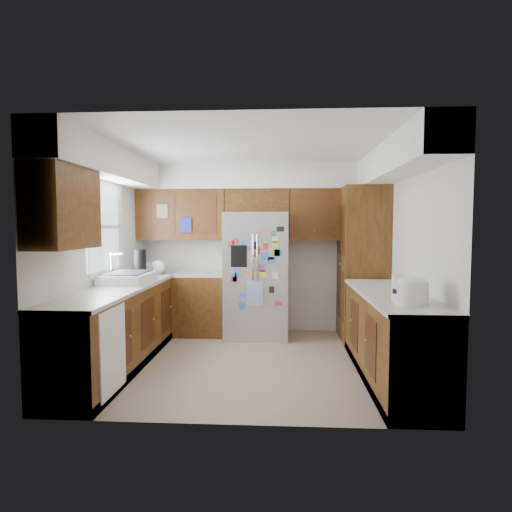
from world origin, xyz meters
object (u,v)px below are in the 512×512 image
at_px(paper_towel, 398,288).
at_px(rice_cooker, 412,289).
at_px(fridge, 257,275).
at_px(pantry, 362,264).

bearing_deg(paper_towel, rice_cooker, -59.40).
distance_m(rice_cooker, paper_towel, 0.16).
bearing_deg(fridge, rice_cooker, -57.41).
bearing_deg(rice_cooker, fridge, 122.59).
bearing_deg(paper_towel, fridge, 122.71).
bearing_deg(pantry, paper_towel, -92.20).
bearing_deg(fridge, pantry, -2.05).
relative_size(pantry, fridge, 1.19).
height_order(fridge, paper_towel, fridge).
distance_m(pantry, fridge, 1.51).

